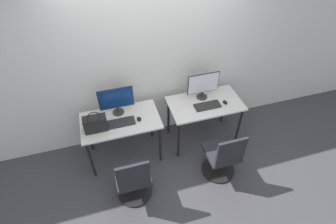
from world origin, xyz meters
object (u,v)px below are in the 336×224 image
Objects in this scene: mouse_left at (139,119)px; monitor_right at (203,85)px; office_chair_left at (134,181)px; office_chair_right at (222,158)px; keyboard_right at (207,106)px; keyboard_left at (121,123)px; mouse_right at (225,102)px; monitor_left at (116,100)px; handbag at (95,124)px.

monitor_right reaches higher than mouse_left.
office_chair_right is at bearing 0.11° from office_chair_left.
office_chair_left reaches higher than keyboard_right.
office_chair_right reaches higher than keyboard_left.
keyboard_left is 1.31m from monitor_right.
keyboard_right is 0.78m from office_chair_right.
office_chair_left is at bearing -89.55° from keyboard_left.
keyboard_right is at bearing 89.03° from office_chair_right.
keyboard_right is at bearing -0.63° from keyboard_left.
keyboard_left is 1.55m from mouse_right.
office_chair_right is (1.26, -0.91, -0.63)m from monitor_left.
handbag is at bearing -141.94° from monitor_left.
keyboard_right is (1.27, -0.24, -0.22)m from monitor_left.
keyboard_right is 0.28m from mouse_right.
office_chair_left reaches higher than mouse_right.
keyboard_left is at bearing 5.27° from handbag.
handbag is at bearing -171.59° from monitor_right.
handbag reaches higher than office_chair_right.
mouse_left reaches higher than keyboard_left.
monitor_left reaches higher than handbag.
keyboard_left and keyboard_right have the same top height.
office_chair_right is at bearing -35.70° from monitor_left.
keyboard_left is 1.27m from keyboard_right.
office_chair_left is 1.26m from office_chair_right.
keyboard_right is at bearing -0.32° from mouse_left.
mouse_right is (1.55, -0.25, -0.22)m from monitor_left.
monitor_right is at bearing -0.87° from monitor_left.
mouse_left is at bearing 179.24° from mouse_right.
keyboard_left is at bearing 178.12° from mouse_left.
monitor_right reaches higher than mouse_right.
keyboard_left is at bearing 179.37° from keyboard_right.
office_chair_right is at bearing -22.28° from handbag.
handbag reaches higher than office_chair_left.
keyboard_right is (1.27, 0.67, 0.40)m from office_chair_left.
monitor_left is at bearing 137.22° from mouse_left.
monitor_left is 1.59m from mouse_right.
office_chair_left is at bearing -179.89° from office_chair_right.
office_chair_right is at bearing -90.73° from monitor_right.
office_chair_right is 2.95× the size of handbag.
mouse_right is (1.30, -0.02, 0.00)m from mouse_left.
keyboard_left is 1.49m from office_chair_right.
mouse_left is 1.07m from monitor_right.
office_chair_right is (-0.01, -0.89, -0.63)m from monitor_right.
keyboard_right is at bearing 27.84° from office_chair_left.
monitor_left reaches higher than office_chair_right.
mouse_right is 1.88m from handbag.
mouse_right reaches higher than keyboard_right.
mouse_left is 1.30m from mouse_right.
mouse_right is (1.55, 0.66, 0.41)m from office_chair_left.
mouse_left is 0.23× the size of keyboard_right.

